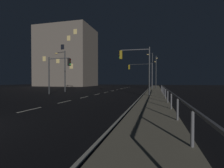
{
  "coord_description": "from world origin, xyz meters",
  "views": [
    {
      "loc": [
        7.44,
        -3.56,
        1.78
      ],
      "look_at": [
        0.92,
        21.23,
        1.29
      ],
      "focal_mm": 26.71,
      "sensor_mm": 36.0,
      "label": 1
    }
  ],
  "objects_px": {
    "street_lamp_corner": "(156,69)",
    "street_lamp_mid_block": "(63,67)",
    "traffic_light_far_right": "(141,70)",
    "traffic_light_far_left": "(58,68)",
    "traffic_light_mid_left": "(136,62)",
    "building_distant": "(67,57)",
    "street_lamp_far_end": "(153,72)",
    "street_lamp_median": "(152,67)"
  },
  "relations": [
    {
      "from": "street_lamp_corner",
      "to": "street_lamp_mid_block",
      "type": "xyz_separation_m",
      "value": [
        -14.56,
        -12.85,
        -0.29
      ]
    },
    {
      "from": "traffic_light_far_right",
      "to": "traffic_light_far_left",
      "type": "xyz_separation_m",
      "value": [
        -9.27,
        -15.93,
        -0.5
      ]
    },
    {
      "from": "street_lamp_mid_block",
      "to": "street_lamp_corner",
      "type": "bearing_deg",
      "value": 41.44
    },
    {
      "from": "traffic_light_far_left",
      "to": "street_lamp_corner",
      "type": "relative_size",
      "value": 0.72
    },
    {
      "from": "traffic_light_mid_left",
      "to": "building_distant",
      "type": "height_order",
      "value": "building_distant"
    },
    {
      "from": "traffic_light_far_right",
      "to": "street_lamp_corner",
      "type": "relative_size",
      "value": 0.78
    },
    {
      "from": "traffic_light_mid_left",
      "to": "street_lamp_mid_block",
      "type": "xyz_separation_m",
      "value": [
        -12.34,
        5.23,
        0.13
      ]
    },
    {
      "from": "traffic_light_far_right",
      "to": "street_lamp_far_end",
      "type": "xyz_separation_m",
      "value": [
        2.19,
        11.54,
        0.35
      ]
    },
    {
      "from": "building_distant",
      "to": "street_lamp_corner",
      "type": "bearing_deg",
      "value": -26.53
    },
    {
      "from": "street_lamp_corner",
      "to": "street_lamp_mid_block",
      "type": "relative_size",
      "value": 1.05
    },
    {
      "from": "traffic_light_far_left",
      "to": "street_lamp_mid_block",
      "type": "xyz_separation_m",
      "value": [
        -2.28,
        4.9,
        0.57
      ]
    },
    {
      "from": "traffic_light_mid_left",
      "to": "street_lamp_corner",
      "type": "xyz_separation_m",
      "value": [
        2.22,
        18.08,
        0.41
      ]
    },
    {
      "from": "street_lamp_far_end",
      "to": "street_lamp_median",
      "type": "distance_m",
      "value": 6.0
    },
    {
      "from": "traffic_light_mid_left",
      "to": "street_lamp_far_end",
      "type": "distance_m",
      "value": 27.84
    },
    {
      "from": "building_distant",
      "to": "street_lamp_far_end",
      "type": "bearing_deg",
      "value": -10.06
    },
    {
      "from": "street_lamp_median",
      "to": "building_distant",
      "type": "distance_m",
      "value": 31.17
    },
    {
      "from": "street_lamp_corner",
      "to": "street_lamp_median",
      "type": "relative_size",
      "value": 0.84
    },
    {
      "from": "traffic_light_far_left",
      "to": "street_lamp_corner",
      "type": "distance_m",
      "value": 21.6
    },
    {
      "from": "traffic_light_mid_left",
      "to": "street_lamp_median",
      "type": "height_order",
      "value": "street_lamp_median"
    },
    {
      "from": "traffic_light_mid_left",
      "to": "street_lamp_mid_block",
      "type": "relative_size",
      "value": 0.82
    },
    {
      "from": "traffic_light_mid_left",
      "to": "building_distant",
      "type": "xyz_separation_m",
      "value": [
        -27.51,
        32.93,
        5.95
      ]
    },
    {
      "from": "street_lamp_far_end",
      "to": "street_lamp_median",
      "type": "height_order",
      "value": "street_lamp_median"
    },
    {
      "from": "building_distant",
      "to": "traffic_light_far_left",
      "type": "bearing_deg",
      "value": -61.84
    },
    {
      "from": "street_lamp_far_end",
      "to": "building_distant",
      "type": "height_order",
      "value": "building_distant"
    },
    {
      "from": "traffic_light_mid_left",
      "to": "street_lamp_corner",
      "type": "distance_m",
      "value": 18.22
    },
    {
      "from": "street_lamp_corner",
      "to": "street_lamp_median",
      "type": "height_order",
      "value": "street_lamp_median"
    },
    {
      "from": "traffic_light_far_right",
      "to": "street_lamp_mid_block",
      "type": "xyz_separation_m",
      "value": [
        -11.55,
        -11.03,
        0.07
      ]
    },
    {
      "from": "street_lamp_mid_block",
      "to": "traffic_light_mid_left",
      "type": "bearing_deg",
      "value": -22.99
    },
    {
      "from": "street_lamp_far_end",
      "to": "traffic_light_far_right",
      "type": "bearing_deg",
      "value": -100.76
    },
    {
      "from": "traffic_light_far_left",
      "to": "street_lamp_corner",
      "type": "height_order",
      "value": "street_lamp_corner"
    },
    {
      "from": "street_lamp_mid_block",
      "to": "street_lamp_median",
      "type": "bearing_deg",
      "value": 50.8
    },
    {
      "from": "building_distant",
      "to": "street_lamp_median",
      "type": "bearing_deg",
      "value": -21.12
    },
    {
      "from": "street_lamp_far_end",
      "to": "building_distant",
      "type": "xyz_separation_m",
      "value": [
        -28.91,
        5.13,
        5.55
      ]
    },
    {
      "from": "building_distant",
      "to": "street_lamp_mid_block",
      "type": "bearing_deg",
      "value": -61.28
    },
    {
      "from": "traffic_light_far_right",
      "to": "traffic_light_far_left",
      "type": "relative_size",
      "value": 1.08
    },
    {
      "from": "traffic_light_mid_left",
      "to": "building_distant",
      "type": "bearing_deg",
      "value": 129.88
    },
    {
      "from": "traffic_light_far_right",
      "to": "street_lamp_corner",
      "type": "xyz_separation_m",
      "value": [
        3.01,
        1.82,
        0.35
      ]
    },
    {
      "from": "street_lamp_median",
      "to": "traffic_light_mid_left",
      "type": "bearing_deg",
      "value": -93.16
    },
    {
      "from": "traffic_light_far_right",
      "to": "traffic_light_far_left",
      "type": "bearing_deg",
      "value": -120.19
    },
    {
      "from": "traffic_light_far_left",
      "to": "building_distant",
      "type": "distance_m",
      "value": 37.52
    },
    {
      "from": "street_lamp_far_end",
      "to": "street_lamp_corner",
      "type": "bearing_deg",
      "value": -85.2
    },
    {
      "from": "traffic_light_far_left",
      "to": "street_lamp_far_end",
      "type": "relative_size",
      "value": 0.71
    }
  ]
}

